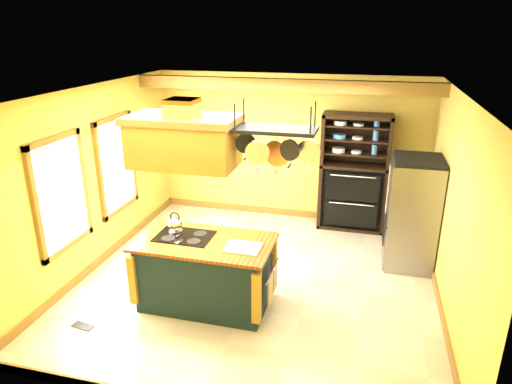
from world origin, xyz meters
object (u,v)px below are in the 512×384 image
at_px(pot_rack, 276,139).
at_px(hutch, 353,184).
at_px(range_hood, 184,139).
at_px(refrigerator, 411,215).
at_px(kitchen_island, 205,272).

height_order(pot_rack, hutch, pot_rack).
bearing_deg(range_hood, refrigerator, 32.38).
distance_m(kitchen_island, refrigerator, 3.21).
height_order(kitchen_island, pot_rack, pot_rack).
relative_size(range_hood, hutch, 0.63).
bearing_deg(hutch, kitchen_island, -119.77).
relative_size(kitchen_island, range_hood, 1.33).
bearing_deg(range_hood, pot_rack, 0.55).
distance_m(kitchen_island, range_hood, 1.77).
relative_size(kitchen_island, refrigerator, 1.06).
bearing_deg(refrigerator, range_hood, -147.62).
distance_m(refrigerator, hutch, 1.52).
distance_m(range_hood, hutch, 3.83).
bearing_deg(hutch, refrigerator, -52.53).
bearing_deg(range_hood, kitchen_island, 0.23).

